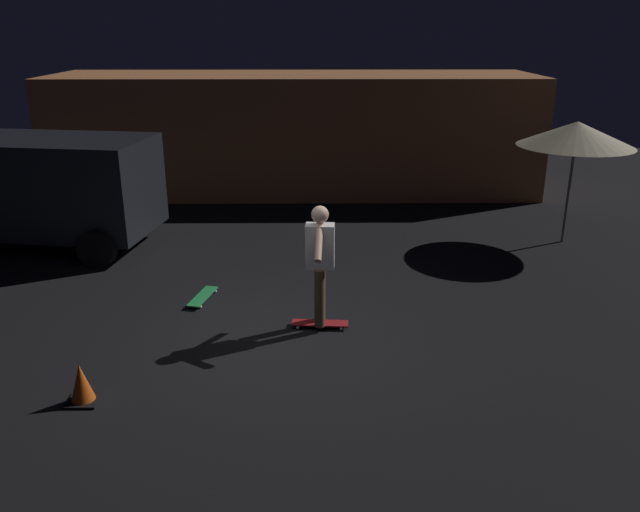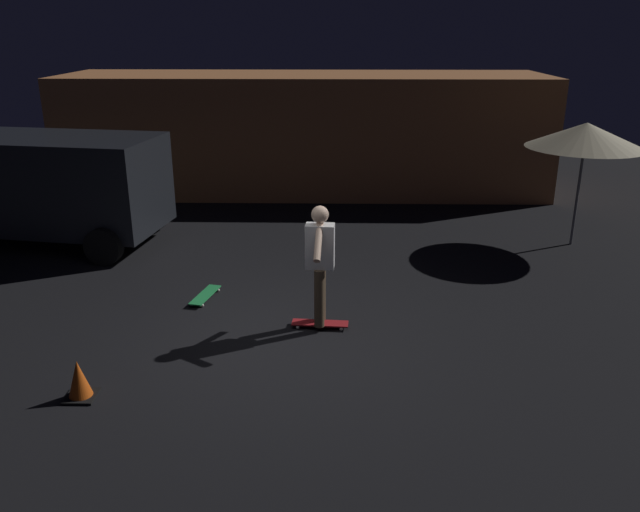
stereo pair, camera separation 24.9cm
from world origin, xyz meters
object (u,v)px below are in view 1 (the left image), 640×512
Objects in this scene: patio_umbrella at (576,134)px; traffic_cone at (82,385)px; skateboard_ridden at (320,323)px; skater at (320,257)px; skateboard_spare at (203,297)px; parked_van at (27,185)px.

traffic_cone is (-7.37, -5.51, -1.86)m from patio_umbrella.
skateboard_ridden is at bearing -142.11° from patio_umbrella.
skater is 3.33m from traffic_cone.
traffic_cone is (-0.87, -2.78, 0.16)m from skateboard_spare.
skater is at bearing -34.03° from parked_van.
skater is 3.63× the size of traffic_cone.
traffic_cone is (2.74, -5.47, -0.95)m from parked_van.
parked_van reaches higher than skater.
patio_umbrella is 2.86× the size of skateboard_spare.
parked_van is 6.11× the size of skateboard_ridden.
traffic_cone is at bearing -145.32° from skateboard_ridden.
patio_umbrella is 7.33m from skateboard_spare.
parked_van is 10.15m from patio_umbrella.
traffic_cone is at bearing -143.24° from patio_umbrella.
skateboard_spare is at bearing 72.58° from traffic_cone.
parked_van reaches higher than skateboard_spare.
traffic_cone is at bearing -145.32° from skater.
skateboard_ridden is 0.98× the size of skateboard_spare.
skater is (-4.72, -3.67, -1.04)m from patio_umbrella.
patio_umbrella is at bearing 0.18° from parked_van.
parked_van is 4.64m from skateboard_spare.
skater is (5.39, -3.64, -0.12)m from parked_van.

